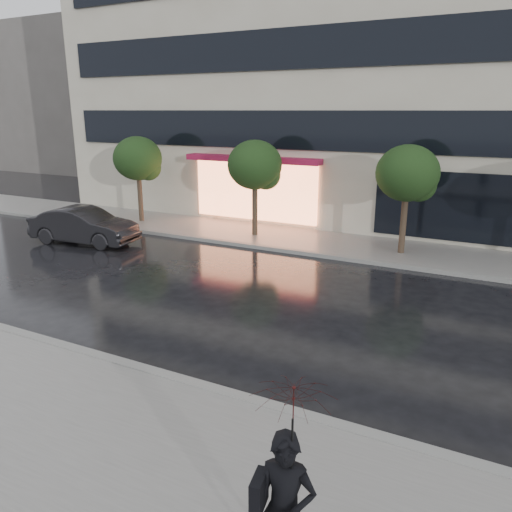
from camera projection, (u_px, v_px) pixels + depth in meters
The scene contains 12 objects.
ground at pixel (167, 351), 11.00m from camera, with size 120.00×120.00×0.00m, color black.
sidewalk_near at pixel (47, 429), 8.21m from camera, with size 60.00×4.50×0.12m, color slate.
sidewalk_far at pixel (325, 243), 19.72m from camera, with size 60.00×3.50×0.12m, color slate.
curb_near at pixel (137, 368), 10.13m from camera, with size 60.00×0.25×0.14m, color gray.
curb_far at pixel (309, 254), 18.23m from camera, with size 60.00×0.25×0.14m, color gray.
office_building at pixel (387, 25), 23.79m from camera, with size 30.00×12.76×18.00m.
bg_building_left at pixel (86, 99), 43.79m from camera, with size 14.00×10.00×12.00m, color #59544F.
tree_far_west at pixel (139, 160), 22.66m from camera, with size 2.20×2.20×3.99m.
tree_mid_west at pixel (257, 167), 20.02m from camera, with size 2.20×2.20×3.99m.
tree_mid_east at pixel (409, 175), 17.39m from camera, with size 2.20×2.20×3.99m.
parked_car at pixel (84, 226), 19.71m from camera, with size 1.52×4.35×1.43m, color black.
pedestrian_with_umbrella at pixel (288, 465), 5.10m from camera, with size 1.00×1.01×2.44m.
Camera 1 is at (6.30, -7.96, 5.11)m, focal length 35.00 mm.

